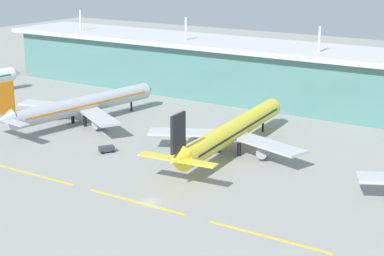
{
  "coord_description": "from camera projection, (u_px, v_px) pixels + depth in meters",
  "views": [
    {
      "loc": [
        82.02,
        -108.94,
        56.81
      ],
      "look_at": [
        -13.08,
        37.64,
        7.0
      ],
      "focal_mm": 58.76,
      "sensor_mm": 36.0,
      "label": 1
    }
  ],
  "objects": [
    {
      "name": "airliner_near_middle",
      "position": [
        82.0,
        105.0,
        210.44
      ],
      "size": [
        48.33,
        67.26,
        18.9
      ],
      "color": "#ADB2BC",
      "rests_on": "ground"
    },
    {
      "name": "taxiway_stripe_mid_east",
      "position": [
        268.0,
        237.0,
        128.77
      ],
      "size": [
        28.0,
        0.7,
        0.04
      ],
      "primitive_type": "cube",
      "color": "yellow",
      "rests_on": "ground"
    },
    {
      "name": "pushback_tug",
      "position": [
        107.0,
        149.0,
        182.04
      ],
      "size": [
        4.42,
        5.0,
        1.85
      ],
      "color": "#333842",
      "rests_on": "ground"
    },
    {
      "name": "taxiway_stripe_centre",
      "position": [
        137.0,
        202.0,
        146.57
      ],
      "size": [
        28.0,
        0.7,
        0.04
      ],
      "primitive_type": "cube",
      "color": "yellow",
      "rests_on": "ground"
    },
    {
      "name": "taxiway_stripe_mid_west",
      "position": [
        34.0,
        175.0,
        164.36
      ],
      "size": [
        28.0,
        0.7,
        0.04
      ],
      "primitive_type": "cube",
      "color": "yellow",
      "rests_on": "ground"
    },
    {
      "name": "terminal_building",
      "position": [
        323.0,
        80.0,
        227.98
      ],
      "size": [
        288.0,
        34.0,
        31.07
      ],
      "color": "slate",
      "rests_on": "ground"
    },
    {
      "name": "ground_plane",
      "position": [
        151.0,
        202.0,
        146.39
      ],
      "size": [
        600.0,
        600.0,
        0.0
      ],
      "primitive_type": "plane",
      "color": "gray"
    },
    {
      "name": "airliner_center",
      "position": [
        231.0,
        131.0,
        180.26
      ],
      "size": [
        48.62,
        72.14,
        18.9
      ],
      "color": "yellow",
      "rests_on": "ground"
    }
  ]
}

